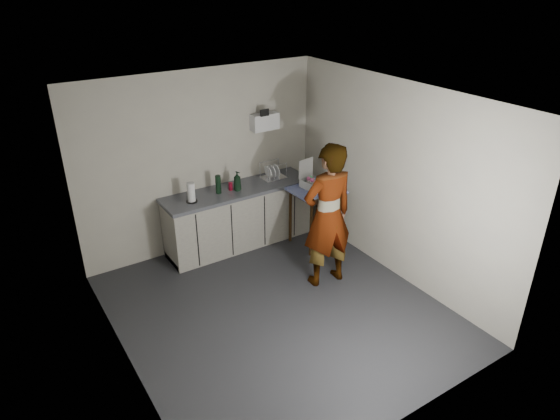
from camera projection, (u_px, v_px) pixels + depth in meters
ground at (278, 310)px, 6.12m from camera, size 4.00×4.00×0.00m
wall_back at (202, 162)px, 7.04m from camera, size 3.60×0.02×2.60m
wall_right at (395, 182)px, 6.41m from camera, size 0.02×4.00×2.60m
wall_left at (117, 263)px, 4.67m from camera, size 0.02×4.00×2.60m
ceiling at (278, 100)px, 4.97m from camera, size 3.60×4.00×0.01m
kitchen_counter at (239, 218)px, 7.40m from camera, size 2.24×0.62×0.91m
wall_shelf at (265, 122)px, 7.28m from camera, size 0.42×0.18×0.37m
side_table at (315, 196)px, 7.25m from camera, size 0.71×0.71×0.90m
standing_man at (328, 216)px, 6.28m from camera, size 0.74×0.51×1.93m
soap_bottle at (237, 181)px, 7.06m from camera, size 0.14×0.14×0.29m
soda_can at (231, 186)px, 7.11m from camera, size 0.06×0.06×0.11m
dark_bottle at (218, 184)px, 6.98m from camera, size 0.08×0.08×0.27m
paper_towel at (191, 193)px, 6.73m from camera, size 0.15×0.15×0.27m
dish_rack at (273, 175)px, 7.51m from camera, size 0.36×0.27×0.25m
bakery_box at (312, 181)px, 7.23m from camera, size 0.33×0.34×0.40m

